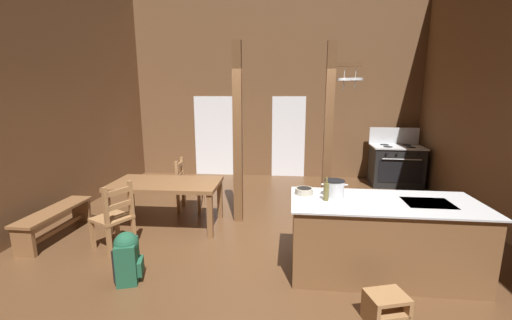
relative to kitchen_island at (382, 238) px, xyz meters
name	(u,v)px	position (x,y,z in m)	size (l,w,h in m)	color
ground_plane	(261,256)	(-1.46, 0.35, -0.50)	(7.87, 9.28, 0.10)	brown
wall_back	(275,87)	(-1.46, 4.66, 1.84)	(7.87, 0.14, 4.58)	brown
glazed_door_back_left	(214,136)	(-3.05, 4.59, 0.57)	(1.00, 0.01, 2.05)	white
glazed_panel_back_right	(288,137)	(-1.11, 4.59, 0.57)	(0.84, 0.01, 2.05)	white
kitchen_island	(382,238)	(0.00, 0.00, 0.00)	(2.17, 0.99, 0.91)	brown
stove_range	(396,165)	(1.40, 3.98, 0.03)	(1.17, 0.86, 1.32)	black
support_post_with_pot_rack	(330,129)	(-0.45, 1.66, 1.11)	(0.57, 0.24, 2.93)	brown
support_post_center	(238,135)	(-1.94, 1.48, 1.01)	(0.14, 0.14, 2.93)	brown
step_stool	(386,306)	(-0.19, -0.90, -0.27)	(0.42, 0.37, 0.30)	#9E7044
dining_table	(166,187)	(-3.06, 1.13, 0.20)	(1.71, 0.93, 0.74)	brown
ladderback_chair_near_window	(188,185)	(-2.96, 1.94, 0.00)	(0.47, 0.47, 0.95)	#9E7044
ladderback_chair_by_post	(114,217)	(-3.50, 0.31, 0.00)	(0.59, 0.59, 0.95)	#9E7044
bench_along_left_wall	(55,218)	(-4.56, 0.55, -0.15)	(0.38, 1.32, 0.44)	brown
backpack	(127,256)	(-2.93, -0.45, -0.14)	(0.36, 0.37, 0.60)	#1E5138
stockpot_on_counter	(334,188)	(-0.56, 0.14, 0.55)	(0.31, 0.24, 0.20)	silver
mixing_bowl_on_counter	(304,191)	(-0.92, 0.18, 0.49)	(0.22, 0.22, 0.08)	#B2A893
bottle_tall_on_counter	(326,191)	(-0.68, -0.03, 0.56)	(0.06, 0.06, 0.27)	brown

